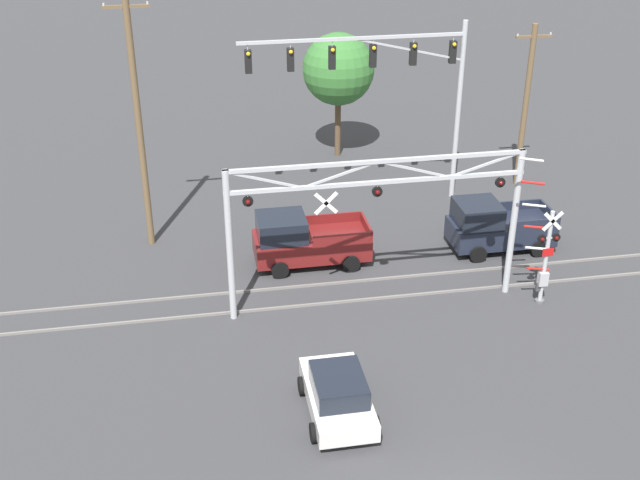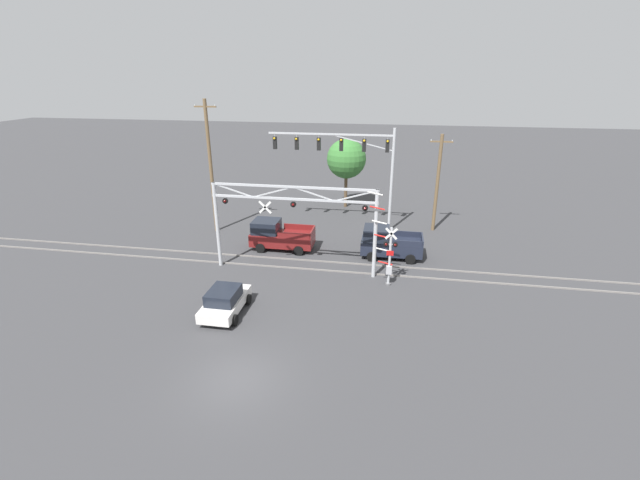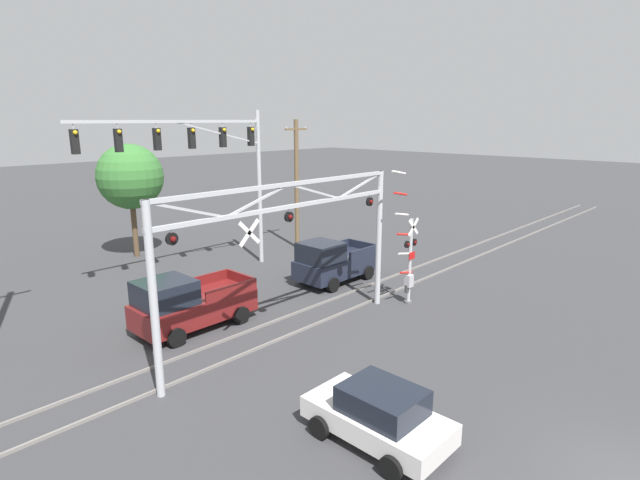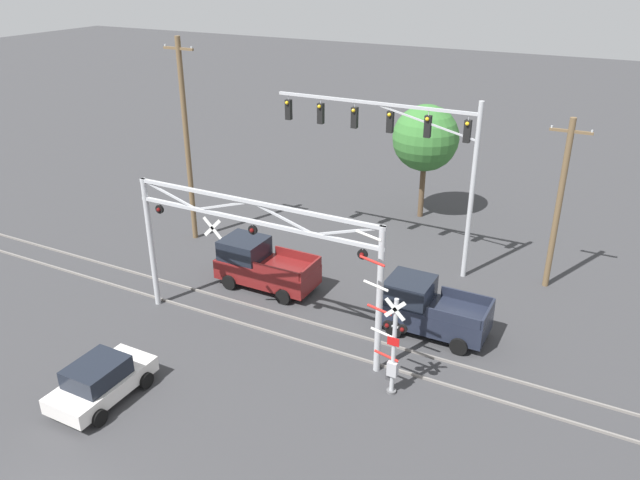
% 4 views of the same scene
% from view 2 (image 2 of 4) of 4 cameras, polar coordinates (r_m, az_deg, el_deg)
% --- Properties ---
extents(ground_plane, '(200.00, 200.00, 0.00)m').
position_cam_2_polar(ground_plane, '(20.37, -10.90, -17.77)').
color(ground_plane, '#38383A').
extents(rail_track_near, '(80.00, 0.08, 0.10)m').
position_cam_2_polar(rail_track_near, '(29.80, -3.25, -3.77)').
color(rail_track_near, gray).
rests_on(rail_track_near, ground_plane).
extents(rail_track_far, '(80.00, 0.08, 0.10)m').
position_cam_2_polar(rail_track_far, '(31.06, -2.66, -2.65)').
color(rail_track_far, gray).
rests_on(rail_track_far, ground_plane).
extents(crossing_gantry, '(11.00, 0.28, 5.98)m').
position_cam_2_polar(crossing_gantry, '(28.06, -3.58, 3.39)').
color(crossing_gantry, '#B7BABF').
rests_on(crossing_gantry, ground_plane).
extents(crossing_signal_mast, '(2.01, 0.35, 6.13)m').
position_cam_2_polar(crossing_signal_mast, '(27.12, 9.05, -1.99)').
color(crossing_signal_mast, '#B7BABF').
rests_on(crossing_signal_mast, ground_plane).
extents(traffic_signal_span, '(10.43, 0.39, 8.63)m').
position_cam_2_polar(traffic_signal_span, '(35.73, 4.76, 10.91)').
color(traffic_signal_span, '#B7BABF').
rests_on(traffic_signal_span, ground_plane).
extents(pickup_truck_lead, '(4.77, 2.30, 2.25)m').
position_cam_2_polar(pickup_truck_lead, '(32.88, -5.53, 0.60)').
color(pickup_truck_lead, maroon).
rests_on(pickup_truck_lead, ground_plane).
extents(pickup_truck_following, '(4.41, 2.30, 2.25)m').
position_cam_2_polar(pickup_truck_following, '(31.66, 9.05, -0.42)').
color(pickup_truck_following, '#1E2333').
rests_on(pickup_truck_following, ground_plane).
extents(sedan_waiting, '(2.10, 3.80, 1.54)m').
position_cam_2_polar(sedan_waiting, '(24.82, -12.57, -7.94)').
color(sedan_waiting, silver).
rests_on(sedan_waiting, ground_plane).
extents(utility_pole_left, '(1.80, 0.28, 10.84)m').
position_cam_2_polar(utility_pole_left, '(36.43, -14.37, 9.49)').
color(utility_pole_left, brown).
rests_on(utility_pole_left, ground_plane).
extents(utility_pole_right, '(1.80, 0.28, 8.14)m').
position_cam_2_polar(utility_pole_right, '(37.06, 15.39, 7.43)').
color(utility_pole_right, brown).
rests_on(utility_pole_right, ground_plane).
extents(background_tree_beyond_span, '(3.83, 3.83, 6.77)m').
position_cam_2_polar(background_tree_beyond_span, '(42.40, 3.55, 10.74)').
color(background_tree_beyond_span, brown).
rests_on(background_tree_beyond_span, ground_plane).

